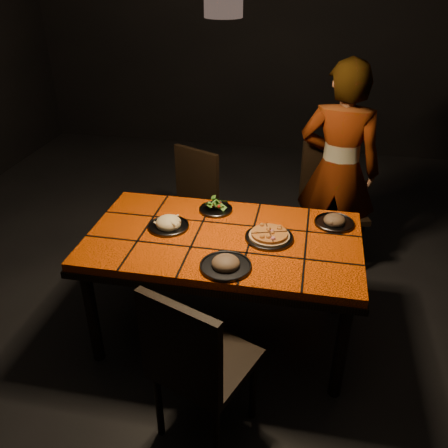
% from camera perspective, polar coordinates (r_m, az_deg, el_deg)
% --- Properties ---
extents(room_shell, '(6.04, 7.04, 3.08)m').
position_cam_1_polar(room_shell, '(2.48, -0.06, 13.45)').
color(room_shell, black).
rests_on(room_shell, ground).
extents(dining_table, '(1.62, 0.92, 0.75)m').
position_cam_1_polar(dining_table, '(2.83, -0.05, -2.85)').
color(dining_table, '#FF5108').
rests_on(dining_table, ground).
extents(chair_near, '(0.56, 0.56, 0.95)m').
position_cam_1_polar(chair_near, '(2.31, -3.53, -16.13)').
color(chair_near, black).
rests_on(chair_near, ground).
extents(chair_far_left, '(0.54, 0.54, 0.90)m').
position_cam_1_polar(chair_far_left, '(3.73, -4.19, 2.93)').
color(chair_far_left, black).
rests_on(chair_far_left, ground).
extents(chair_far_right, '(0.55, 0.55, 0.97)m').
position_cam_1_polar(chair_far_right, '(3.78, 12.70, 3.27)').
color(chair_far_right, black).
rests_on(chair_far_right, ground).
extents(diner, '(0.64, 0.47, 1.62)m').
position_cam_1_polar(diner, '(3.60, 13.58, 6.26)').
color(diner, brown).
rests_on(diner, ground).
extents(plate_pizza, '(0.30, 0.30, 0.04)m').
position_cam_1_polar(plate_pizza, '(2.77, 5.46, -1.47)').
color(plate_pizza, '#333337').
rests_on(plate_pizza, dining_table).
extents(plate_pasta, '(0.25, 0.25, 0.08)m').
position_cam_1_polar(plate_pasta, '(2.89, -6.69, -0.04)').
color(plate_pasta, '#333337').
rests_on(plate_pasta, dining_table).
extents(plate_salad, '(0.22, 0.22, 0.07)m').
position_cam_1_polar(plate_salad, '(3.06, -1.00, 2.04)').
color(plate_salad, '#333337').
rests_on(plate_salad, dining_table).
extents(plate_mushroom_a, '(0.28, 0.28, 0.09)m').
position_cam_1_polar(plate_mushroom_a, '(2.51, 0.20, -4.80)').
color(plate_mushroom_a, '#333337').
rests_on(plate_mushroom_a, dining_table).
extents(plate_mushroom_b, '(0.24, 0.24, 0.08)m').
position_cam_1_polar(plate_mushroom_b, '(2.98, 13.15, 0.37)').
color(plate_mushroom_b, '#333337').
rests_on(plate_mushroom_b, dining_table).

